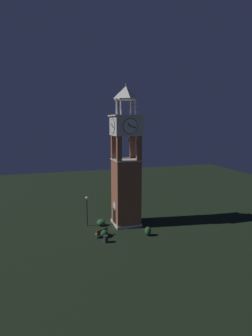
% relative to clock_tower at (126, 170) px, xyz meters
% --- Properties ---
extents(ground, '(80.00, 80.00, 0.00)m').
position_rel_clock_tower_xyz_m(ground, '(-0.00, 0.00, -7.05)').
color(ground, black).
extents(clock_tower, '(3.67, 3.67, 17.46)m').
position_rel_clock_tower_xyz_m(clock_tower, '(0.00, 0.00, 0.00)').
color(clock_tower, '#93543D').
rests_on(clock_tower, ground).
extents(park_bench, '(1.12, 1.62, 0.95)m').
position_rel_clock_tower_xyz_m(park_bench, '(2.88, -3.85, -6.57)').
color(park_bench, brown).
rests_on(park_bench, ground).
extents(lamp_post, '(0.36, 0.36, 3.84)m').
position_rel_clock_tower_xyz_m(lamp_post, '(-0.85, -4.87, -4.39)').
color(lamp_post, black).
rests_on(lamp_post, ground).
extents(trash_bin, '(0.52, 0.52, 0.80)m').
position_rel_clock_tower_xyz_m(trash_bin, '(4.57, -3.75, -6.65)').
color(trash_bin, '#2D2D33').
rests_on(trash_bin, ground).
extents(shrub_near_entry, '(0.72, 0.72, 1.07)m').
position_rel_clock_tower_xyz_m(shrub_near_entry, '(4.26, 1.32, -6.52)').
color(shrub_near_entry, '#28562D').
rests_on(shrub_near_entry, ground).
extents(shrub_left_of_tower, '(1.21, 1.21, 0.84)m').
position_rel_clock_tower_xyz_m(shrub_left_of_tower, '(2.99, -3.73, -6.63)').
color(shrub_left_of_tower, '#28562D').
rests_on(shrub_left_of_tower, ground).
extents(shrub_behind_bench, '(1.04, 1.04, 0.83)m').
position_rel_clock_tower_xyz_m(shrub_behind_bench, '(-0.37, -3.21, -6.64)').
color(shrub_behind_bench, '#28562D').
rests_on(shrub_behind_bench, ground).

